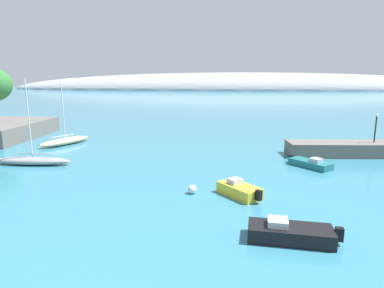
{
  "coord_description": "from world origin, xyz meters",
  "views": [
    {
      "loc": [
        5.53,
        -8.53,
        9.32
      ],
      "look_at": [
        2.72,
        28.03,
        1.83
      ],
      "focal_mm": 30.93,
      "sensor_mm": 36.0,
      "label": 1
    }
  ],
  "objects_px": {
    "sailboat_grey_near_shore": "(33,160)",
    "motorboat_teal_alongside_breakwater": "(310,163)",
    "sailboat_sand_mid_mooring": "(65,141)",
    "motorboat_black_outer": "(290,233)",
    "motorboat_yellow_foreground": "(239,190)",
    "mooring_buoy_white": "(192,189)",
    "harbor_lamp_post": "(376,124)"
  },
  "relations": [
    {
      "from": "sailboat_grey_near_shore",
      "to": "motorboat_teal_alongside_breakwater",
      "type": "bearing_deg",
      "value": -178.17
    },
    {
      "from": "sailboat_sand_mid_mooring",
      "to": "motorboat_black_outer",
      "type": "relative_size",
      "value": 1.57
    },
    {
      "from": "sailboat_grey_near_shore",
      "to": "sailboat_sand_mid_mooring",
      "type": "height_order",
      "value": "sailboat_grey_near_shore"
    },
    {
      "from": "sailboat_sand_mid_mooring",
      "to": "motorboat_teal_alongside_breakwater",
      "type": "distance_m",
      "value": 32.36
    },
    {
      "from": "sailboat_grey_near_shore",
      "to": "motorboat_yellow_foreground",
      "type": "xyz_separation_m",
      "value": [
        21.6,
        -7.88,
        -0.01
      ]
    },
    {
      "from": "mooring_buoy_white",
      "to": "sailboat_grey_near_shore",
      "type": "bearing_deg",
      "value": 156.74
    },
    {
      "from": "motorboat_teal_alongside_breakwater",
      "to": "mooring_buoy_white",
      "type": "xyz_separation_m",
      "value": [
        -11.75,
        -8.95,
        -0.02
      ]
    },
    {
      "from": "sailboat_grey_near_shore",
      "to": "motorboat_black_outer",
      "type": "bearing_deg",
      "value": 147.26
    },
    {
      "from": "sailboat_sand_mid_mooring",
      "to": "motorboat_black_outer",
      "type": "height_order",
      "value": "sailboat_sand_mid_mooring"
    },
    {
      "from": "motorboat_yellow_foreground",
      "to": "motorboat_black_outer",
      "type": "xyz_separation_m",
      "value": [
        2.44,
        -7.18,
        -0.01
      ]
    },
    {
      "from": "motorboat_teal_alongside_breakwater",
      "to": "mooring_buoy_white",
      "type": "relative_size",
      "value": 6.15
    },
    {
      "from": "motorboat_yellow_foreground",
      "to": "motorboat_teal_alongside_breakwater",
      "type": "height_order",
      "value": "motorboat_yellow_foreground"
    },
    {
      "from": "harbor_lamp_post",
      "to": "sailboat_grey_near_shore",
      "type": "bearing_deg",
      "value": -169.56
    },
    {
      "from": "motorboat_yellow_foreground",
      "to": "mooring_buoy_white",
      "type": "xyz_separation_m",
      "value": [
        -3.78,
        0.22,
        -0.13
      ]
    },
    {
      "from": "motorboat_black_outer",
      "to": "mooring_buoy_white",
      "type": "xyz_separation_m",
      "value": [
        -6.23,
        7.4,
        -0.12
      ]
    },
    {
      "from": "motorboat_yellow_foreground",
      "to": "harbor_lamp_post",
      "type": "xyz_separation_m",
      "value": [
        16.84,
        14.97,
        3.32
      ]
    },
    {
      "from": "motorboat_black_outer",
      "to": "motorboat_yellow_foreground",
      "type": "bearing_deg",
      "value": -64.2
    },
    {
      "from": "sailboat_sand_mid_mooring",
      "to": "motorboat_yellow_foreground",
      "type": "relative_size",
      "value": 2.16
    },
    {
      "from": "sailboat_sand_mid_mooring",
      "to": "mooring_buoy_white",
      "type": "height_order",
      "value": "sailboat_sand_mid_mooring"
    },
    {
      "from": "motorboat_yellow_foreground",
      "to": "mooring_buoy_white",
      "type": "relative_size",
      "value": 5.41
    },
    {
      "from": "motorboat_black_outer",
      "to": "mooring_buoy_white",
      "type": "distance_m",
      "value": 9.67
    },
    {
      "from": "sailboat_grey_near_shore",
      "to": "motorboat_yellow_foreground",
      "type": "bearing_deg",
      "value": 159.28
    },
    {
      "from": "sailboat_sand_mid_mooring",
      "to": "motorboat_black_outer",
      "type": "distance_m",
      "value": 36.21
    },
    {
      "from": "sailboat_sand_mid_mooring",
      "to": "mooring_buoy_white",
      "type": "relative_size",
      "value": 11.7
    },
    {
      "from": "sailboat_grey_near_shore",
      "to": "harbor_lamp_post",
      "type": "bearing_deg",
      "value": -170.24
    },
    {
      "from": "motorboat_teal_alongside_breakwater",
      "to": "harbor_lamp_post",
      "type": "relative_size",
      "value": 1.28
    },
    {
      "from": "mooring_buoy_white",
      "to": "motorboat_teal_alongside_breakwater",
      "type": "bearing_deg",
      "value": 37.3
    },
    {
      "from": "sailboat_grey_near_shore",
      "to": "motorboat_teal_alongside_breakwater",
      "type": "height_order",
      "value": "sailboat_grey_near_shore"
    },
    {
      "from": "motorboat_teal_alongside_breakwater",
      "to": "motorboat_yellow_foreground",
      "type": "bearing_deg",
      "value": -81.73
    },
    {
      "from": "mooring_buoy_white",
      "to": "harbor_lamp_post",
      "type": "bearing_deg",
      "value": 35.56
    },
    {
      "from": "sailboat_grey_near_shore",
      "to": "mooring_buoy_white",
      "type": "relative_size",
      "value": 12.83
    },
    {
      "from": "sailboat_sand_mid_mooring",
      "to": "motorboat_black_outer",
      "type": "xyz_separation_m",
      "value": [
        25.43,
        -25.79,
        -0.05
      ]
    }
  ]
}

